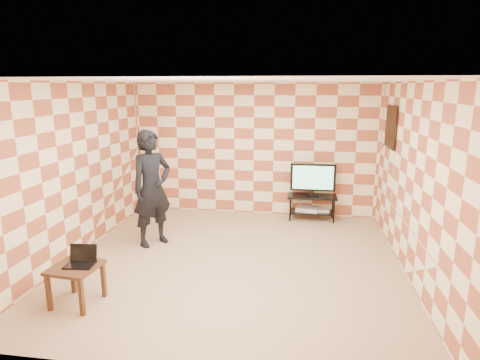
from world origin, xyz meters
name	(u,v)px	position (x,y,z in m)	size (l,w,h in m)	color
floor	(234,262)	(0.00, 0.00, 0.00)	(5.00, 5.00, 0.00)	tan
wall_back	(254,150)	(0.00, 2.50, 1.35)	(5.00, 0.02, 2.70)	#F8E8BD
wall_front	(186,239)	(0.00, -2.50, 1.35)	(5.00, 0.02, 2.70)	#F8E8BD
wall_left	(75,171)	(-2.50, 0.00, 1.35)	(0.02, 5.00, 2.70)	#F8E8BD
wall_right	(414,182)	(2.50, 0.00, 1.35)	(0.02, 5.00, 2.70)	#F8E8BD
ceiling	(234,81)	(0.00, 0.00, 2.70)	(5.00, 5.00, 0.02)	white
wall_art	(391,127)	(2.47, 1.55, 1.95)	(0.04, 0.72, 0.72)	black
tv_stand	(312,202)	(1.21, 2.22, 0.37)	(0.97, 0.43, 0.50)	black
tv	(313,178)	(1.21, 2.22, 0.86)	(0.88, 0.17, 0.64)	black
dvd_player	(307,209)	(1.13, 2.24, 0.21)	(0.44, 0.31, 0.07)	silver
game_console	(323,211)	(1.45, 2.21, 0.20)	(0.22, 0.16, 0.05)	silver
side_table	(76,273)	(-1.72, -1.48, 0.41)	(0.59, 0.59, 0.50)	#3D1E14
laptop	(81,260)	(-1.66, -1.42, 0.55)	(0.36, 0.30, 0.23)	black
person	(152,188)	(-1.47, 0.52, 0.97)	(0.71, 0.47, 1.94)	black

